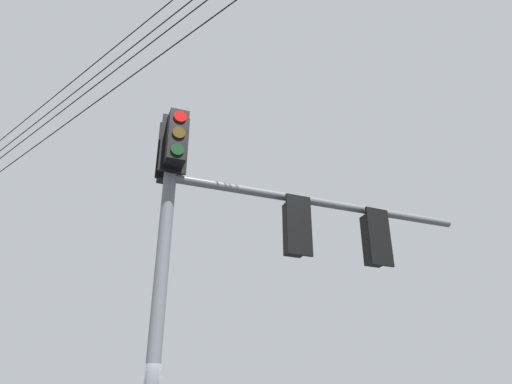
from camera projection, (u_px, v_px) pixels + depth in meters
name	position (u px, v px, depth m)	size (l,w,h in m)	color
signal_mast_assembly	(239.00, 229.00, 7.63)	(5.48, 1.68, 6.33)	slate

